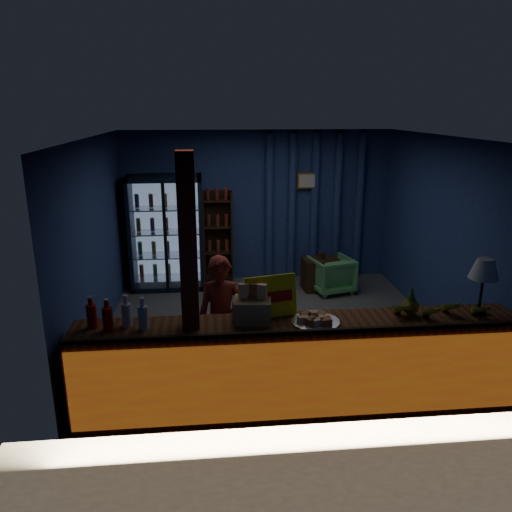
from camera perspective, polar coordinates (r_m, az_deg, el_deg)
The scene contains 19 objects.
ground at distance 7.01m, azimuth 1.98°, elevation -8.29°, with size 4.60×4.60×0.00m, color #515154.
room_walls at distance 6.51m, azimuth 2.12°, elevation 4.34°, with size 4.60×4.60×4.60m.
counter at distance 5.11m, azimuth 4.92°, elevation -12.41°, with size 4.40×0.57×0.99m.
support_post at distance 4.70m, azimuth -7.56°, elevation -4.11°, with size 0.16×0.16×2.60m, color maroon.
beverage_cooler at distance 8.49m, azimuth -10.13°, elevation 2.61°, with size 1.20×0.62×1.90m.
bottle_shelf at distance 8.63m, azimuth -4.39°, elevation 2.11°, with size 0.50×0.28×1.60m.
curtain_folds at distance 8.80m, azimuth 6.72°, elevation 5.69°, with size 1.74×0.14×2.50m.
framed_picture at distance 8.65m, azimuth 5.90°, elevation 8.56°, with size 0.36×0.04×0.28m.
shopkeeper at distance 5.50m, azimuth -3.98°, elevation -7.34°, with size 0.53×0.35×1.45m, color maroon.
green_chair at distance 8.35m, azimuth 8.59°, elevation -2.10°, with size 0.64×0.65×0.59m, color #60C16D.
side_table at distance 8.44m, azimuth 7.39°, elevation -2.03°, with size 0.62×0.47×0.64m.
yellow_sign at distance 4.94m, azimuth 1.70°, elevation -4.66°, with size 0.54×0.22×0.42m.
soda_bottles at distance 4.89m, azimuth -15.57°, elevation -6.58°, with size 0.58×0.18×0.31m.
snack_box_left at distance 4.86m, azimuth -0.38°, elevation -6.01°, with size 0.39×0.33×0.38m.
snack_box_centre at distance 4.92m, azimuth -0.53°, elevation -5.94°, with size 0.39×0.36×0.33m.
pastry_tray at distance 4.89m, azimuth 6.80°, elevation -7.34°, with size 0.48×0.48×0.08m.
banana_bunches at distance 5.30m, azimuth 20.08°, elevation -5.70°, with size 0.98×0.29×0.16m.
table_lamp at distance 5.43m, azimuth 24.62°, elevation -1.57°, with size 0.29×0.29×0.57m.
pineapple at distance 5.24m, azimuth 17.28°, elevation -5.25°, with size 0.17×0.17×0.28m.
Camera 1 is at (-0.87, -6.30, 2.95)m, focal length 35.00 mm.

